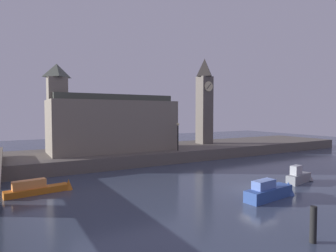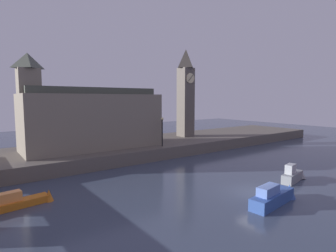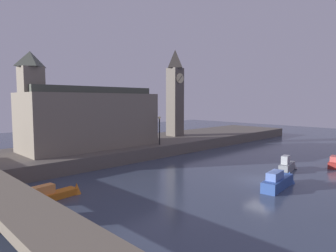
{
  "view_description": "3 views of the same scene",
  "coord_description": "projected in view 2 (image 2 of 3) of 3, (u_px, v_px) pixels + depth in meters",
  "views": [
    {
      "loc": [
        -18.59,
        -16.96,
        6.59
      ],
      "look_at": [
        0.43,
        16.17,
        4.81
      ],
      "focal_mm": 30.42,
      "sensor_mm": 36.0,
      "label": 1
    },
    {
      "loc": [
        -18.5,
        -12.86,
        7.62
      ],
      "look_at": [
        2.13,
        14.96,
        4.13
      ],
      "focal_mm": 28.96,
      "sensor_mm": 36.0,
      "label": 2
    },
    {
      "loc": [
        -24.74,
        -13.1,
        7.37
      ],
      "look_at": [
        2.28,
        14.54,
        3.98
      ],
      "focal_mm": 31.65,
      "sensor_mm": 36.0,
      "label": 3
    }
  ],
  "objects": [
    {
      "name": "ground_plane",
      "position": [
        256.0,
        193.0,
        22.01
      ],
      "size": [
        120.0,
        120.0,
        0.0
      ],
      "primitive_type": "plane",
      "color": "#384256"
    },
    {
      "name": "far_embankment",
      "position": [
        134.0,
        148.0,
        37.91
      ],
      "size": [
        70.0,
        12.0,
        1.5
      ],
      "primitive_type": "cube",
      "color": "#5B544C",
      "rests_on": "ground"
    },
    {
      "name": "clock_tower",
      "position": [
        186.0,
        92.0,
        43.75
      ],
      "size": [
        2.3,
        2.35,
        13.98
      ],
      "color": "#5B544C",
      "rests_on": "far_embankment"
    },
    {
      "name": "parliament_hall",
      "position": [
        90.0,
        118.0,
        33.28
      ],
      "size": [
        16.43,
        6.32,
        10.98
      ],
      "color": "slate",
      "rests_on": "far_embankment"
    },
    {
      "name": "streetlamp",
      "position": [
        162.0,
        128.0,
        34.79
      ],
      "size": [
        0.36,
        0.36,
        3.74
      ],
      "color": "black",
      "rests_on": "far_embankment"
    },
    {
      "name": "boat_tour_blue",
      "position": [
        275.0,
        196.0,
        19.67
      ],
      "size": [
        5.21,
        1.68,
        1.61
      ],
      "color": "#2D4C93",
      "rests_on": "ground"
    },
    {
      "name": "boat_cruiser_grey",
      "position": [
        293.0,
        175.0,
        25.07
      ],
      "size": [
        3.69,
        1.46,
        1.67
      ],
      "color": "gray",
      "rests_on": "ground"
    },
    {
      "name": "boat_patrol_orange",
      "position": [
        17.0,
        202.0,
        18.98
      ],
      "size": [
        5.45,
        1.65,
        1.53
      ],
      "color": "orange",
      "rests_on": "ground"
    }
  ]
}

